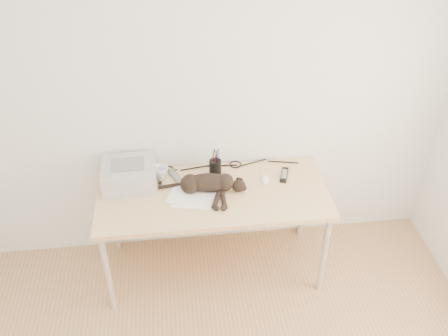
{
  "coord_description": "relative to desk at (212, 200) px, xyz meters",
  "views": [
    {
      "loc": [
        -0.24,
        -1.28,
        2.91
      ],
      "look_at": [
        0.07,
        1.34,
        0.98
      ],
      "focal_mm": 40.0,
      "sensor_mm": 36.0,
      "label": 1
    }
  ],
  "objects": [
    {
      "name": "papers",
      "position": [
        -0.14,
        -0.12,
        0.14
      ],
      "size": [
        0.38,
        0.31,
        0.01
      ],
      "color": "white",
      "rests_on": "desk"
    },
    {
      "name": "pen_cup",
      "position": [
        0.04,
        0.13,
        0.19
      ],
      "size": [
        0.09,
        0.09,
        0.22
      ],
      "color": "black",
      "rests_on": "desk"
    },
    {
      "name": "mug",
      "position": [
        -0.35,
        0.12,
        0.18
      ],
      "size": [
        0.15,
        0.15,
        0.1
      ],
      "primitive_type": "imported",
      "rotation": [
        0.0,
        0.0,
        0.68
      ],
      "color": "white",
      "rests_on": "desk"
    },
    {
      "name": "remote_grey",
      "position": [
        -0.25,
        0.12,
        0.14
      ],
      "size": [
        0.11,
        0.18,
        0.02
      ],
      "primitive_type": "cube",
      "rotation": [
        0.0,
        0.0,
        0.37
      ],
      "color": "slate",
      "rests_on": "desk"
    },
    {
      "name": "desk",
      "position": [
        0.0,
        0.0,
        0.0
      ],
      "size": [
        1.6,
        0.7,
        0.74
      ],
      "color": "#E3C485",
      "rests_on": "floor"
    },
    {
      "name": "printer",
      "position": [
        -0.57,
        0.08,
        0.22
      ],
      "size": [
        0.38,
        0.33,
        0.18
      ],
      "color": "#A5A5A9",
      "rests_on": "desk"
    },
    {
      "name": "cable_tangle",
      "position": [
        0.0,
        0.22,
        0.14
      ],
      "size": [
        1.36,
        0.09,
        0.01
      ],
      "primitive_type": null,
      "color": "black",
      "rests_on": "desk"
    },
    {
      "name": "cat",
      "position": [
        -0.04,
        -0.06,
        0.19
      ],
      "size": [
        0.61,
        0.32,
        0.14
      ],
      "rotation": [
        0.0,
        0.0,
        -0.13
      ],
      "color": "black",
      "rests_on": "desk"
    },
    {
      "name": "remote_black",
      "position": [
        0.53,
        0.05,
        0.14
      ],
      "size": [
        0.1,
        0.18,
        0.02
      ],
      "primitive_type": "cube",
      "rotation": [
        0.0,
        0.0,
        -0.33
      ],
      "color": "black",
      "rests_on": "desk"
    },
    {
      "name": "wall_back",
      "position": [
        0.0,
        0.27,
        0.69
      ],
      "size": [
        3.5,
        0.0,
        3.5
      ],
      "primitive_type": "plane",
      "rotation": [
        1.57,
        0.0,
        0.0
      ],
      "color": "white",
      "rests_on": "floor"
    },
    {
      "name": "mouse",
      "position": [
        0.38,
        0.02,
        0.15
      ],
      "size": [
        0.07,
        0.11,
        0.03
      ],
      "primitive_type": "ellipsoid",
      "rotation": [
        0.0,
        0.0,
        -0.1
      ],
      "color": "white",
      "rests_on": "desk"
    }
  ]
}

